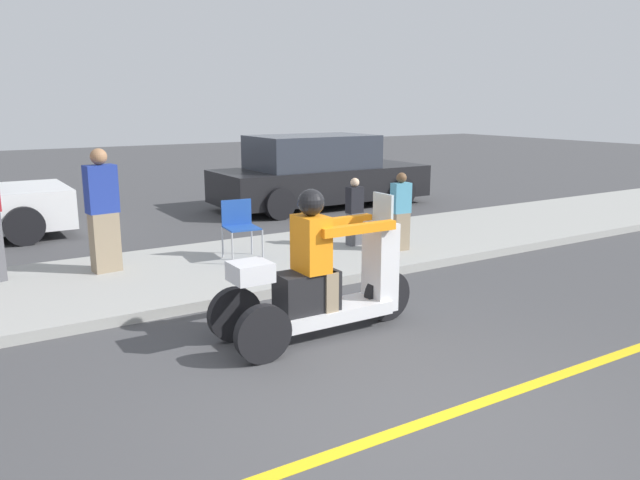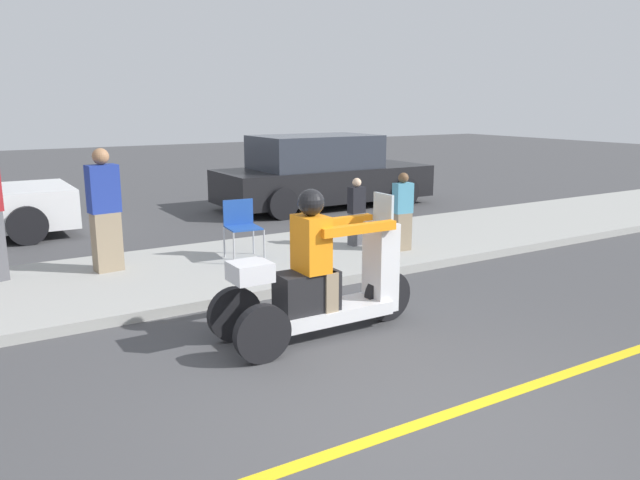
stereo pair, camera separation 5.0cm
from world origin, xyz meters
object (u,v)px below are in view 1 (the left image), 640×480
object	(u,v)px
spectator_near_curb	(400,213)
spectator_with_child	(103,213)
parked_car_lot_center	(318,173)
motorcycle_trike	(321,283)
spectator_far_back	(354,213)
folding_chair_set_back	(239,223)

from	to	relation	value
spectator_near_curb	spectator_with_child	bearing A→B (deg)	164.64
spectator_near_curb	parked_car_lot_center	xyz separation A→B (m)	(1.40, 4.58, 0.06)
motorcycle_trike	parked_car_lot_center	bearing A→B (deg)	58.49
spectator_near_curb	parked_car_lot_center	bearing A→B (deg)	73.04
motorcycle_trike	spectator_far_back	distance (m)	3.53
spectator_near_curb	motorcycle_trike	bearing A→B (deg)	-142.38
spectator_with_child	spectator_near_curb	bearing A→B (deg)	-15.36
motorcycle_trike	folding_chair_set_back	xyz separation A→B (m)	(0.44, 2.89, 0.09)
spectator_far_back	folding_chair_set_back	xyz separation A→B (m)	(-1.84, 0.20, 0.00)
parked_car_lot_center	folding_chair_set_back	bearing A→B (deg)	-134.04
spectator_far_back	spectator_with_child	xyz separation A→B (m)	(-3.63, 0.47, 0.27)
spectator_with_child	parked_car_lot_center	distance (m)	6.44
spectator_with_child	motorcycle_trike	bearing A→B (deg)	-66.99
spectator_far_back	spectator_near_curb	distance (m)	0.74
motorcycle_trike	parked_car_lot_center	xyz separation A→B (m)	(4.07, 6.64, 0.20)
spectator_far_back	parked_car_lot_center	world-z (taller)	parked_car_lot_center
spectator_far_back	folding_chair_set_back	world-z (taller)	spectator_far_back
spectator_far_back	spectator_with_child	world-z (taller)	spectator_with_child
spectator_with_child	folding_chair_set_back	distance (m)	1.83
folding_chair_set_back	parked_car_lot_center	bearing A→B (deg)	45.96
spectator_near_curb	folding_chair_set_back	world-z (taller)	spectator_near_curb
spectator_with_child	folding_chair_set_back	world-z (taller)	spectator_with_child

